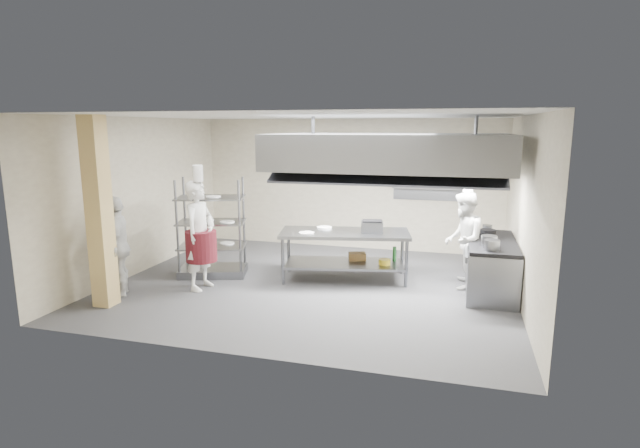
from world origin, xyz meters
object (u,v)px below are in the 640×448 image
(cooking_range, at_px, (491,267))
(chef_plating, at_px, (118,246))
(pass_rack, at_px, (212,227))
(chef_head, at_px, (200,236))
(stockpot, at_px, (489,241))
(chef_line, at_px, (463,240))
(griddle, at_px, (372,227))
(island, at_px, (345,255))

(cooking_range, distance_m, chef_plating, 6.38)
(pass_rack, height_order, chef_head, chef_head)
(cooking_range, relative_size, stockpot, 7.92)
(chef_line, height_order, griddle, chef_line)
(pass_rack, relative_size, chef_line, 1.09)
(island, height_order, chef_head, chef_head)
(chef_plating, bearing_deg, stockpot, 74.09)
(cooking_range, bearing_deg, chef_plating, -162.64)
(cooking_range, distance_m, chef_line, 0.66)
(pass_rack, height_order, chef_plating, pass_rack)
(island, height_order, griddle, griddle)
(chef_line, relative_size, stockpot, 6.81)
(griddle, bearing_deg, stockpot, -24.72)
(pass_rack, distance_m, chef_plating, 1.77)
(island, bearing_deg, chef_plating, -163.12)
(pass_rack, distance_m, chef_head, 0.83)
(griddle, bearing_deg, pass_rack, -179.59)
(chef_plating, distance_m, griddle, 4.45)
(chef_plating, distance_m, stockpot, 6.17)
(cooking_range, height_order, chef_line, chef_line)
(pass_rack, xyz_separation_m, griddle, (3.00, 0.53, 0.07))
(pass_rack, bearing_deg, griddle, -7.16)
(island, bearing_deg, stockpot, -21.53)
(chef_line, bearing_deg, chef_plating, -66.44)
(island, xyz_separation_m, chef_line, (2.12, 0.09, 0.40))
(chef_line, bearing_deg, chef_head, -69.36)
(chef_line, distance_m, griddle, 1.63)
(chef_head, height_order, stockpot, chef_head)
(chef_head, relative_size, stockpot, 7.59)
(pass_rack, height_order, cooking_range, pass_rack)
(pass_rack, bearing_deg, chef_line, -10.87)
(chef_plating, bearing_deg, island, 89.00)
(pass_rack, xyz_separation_m, cooking_range, (5.10, 0.43, -0.52))
(pass_rack, bearing_deg, island, -7.63)
(chef_head, height_order, chef_plating, chef_head)
(island, xyz_separation_m, chef_head, (-2.31, -1.22, 0.50))
(cooking_range, relative_size, chef_head, 1.04)
(pass_rack, xyz_separation_m, stockpot, (5.02, -0.02, 0.05))
(stockpot, bearing_deg, griddle, 164.86)
(chef_head, bearing_deg, cooking_range, -71.36)
(island, xyz_separation_m, cooking_range, (2.60, 0.01, -0.04))
(pass_rack, distance_m, griddle, 3.04)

